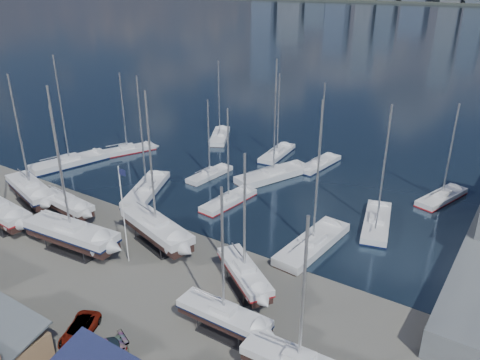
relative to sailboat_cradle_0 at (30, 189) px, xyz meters
The scene contains 22 objects.
ground 20.98m from the sailboat_cradle_0, 11.74° to the right, with size 1400.00×1400.00×0.00m, color #605E59.
sailboat_cradle_0 is the anchor object (origin of this frame).
sailboat_cradle_2 7.07m from the sailboat_cradle_0, ahead, with size 9.00×3.29×14.50m.
sailboat_cradle_3 14.84m from the sailboat_cradle_0, 18.26° to the right, with size 11.72×4.18×18.38m.
sailboat_cradle_4 21.07m from the sailboat_cradle_0, ahead, with size 11.30×6.01×17.64m.
sailboat_cradle_5 36.15m from the sailboat_cradle_0, 10.20° to the right, with size 8.41×2.41×13.74m.
sailboat_cradle_6 33.74m from the sailboat_cradle_0, ahead, with size 8.46×6.92×14.11m.
sailboat_moored_0 14.05m from the sailboat_cradle_0, 121.79° to the left, with size 6.51×12.65×18.21m.
sailboat_moored_1 21.57m from the sailboat_cradle_0, 100.56° to the left, with size 6.43×9.84×14.34m.
sailboat_moored_2 36.33m from the sailboat_cradle_0, 81.91° to the left, with size 7.19×10.13×15.10m.
sailboat_moored_3 15.09m from the sailboat_cradle_0, 46.38° to the left, with size 7.45×11.82×17.16m.
sailboat_moored_4 24.92m from the sailboat_cradle_0, 54.76° to the left, with size 3.09×8.44×12.47m.
sailboat_moored_5 38.52m from the sailboat_cradle_0, 61.19° to the left, with size 3.54×9.92×14.54m.
sailboat_moored_6 26.22m from the sailboat_cradle_0, 33.31° to the left, with size 3.59×9.36×13.65m.
sailboat_moored_7 33.89m from the sailboat_cradle_0, 48.03° to the left, with size 7.81×12.63×18.49m.
sailboat_moored_8 42.53m from the sailboat_cradle_0, 51.43° to the left, with size 3.81×9.68×14.08m.
sailboat_moored_9 37.51m from the sailboat_cradle_0, 15.88° to the left, with size 4.29×11.95×17.68m.
sailboat_moored_10 44.72m from the sailboat_cradle_0, 25.26° to the left, with size 5.41×10.97×15.80m.
sailboat_moored_11 55.08m from the sailboat_cradle_0, 34.27° to the left, with size 5.31×9.71×13.98m.
car_c 28.83m from the sailboat_cradle_0, 27.40° to the right, with size 2.13×4.63×1.29m, color gray.
car_d 32.48m from the sailboat_cradle_0, 26.86° to the right, with size 2.16×5.31×1.54m, color gray.
flagpole 21.35m from the sailboat_cradle_0, ahead, with size 0.97×0.12×10.91m.
Camera 1 is at (33.31, -37.55, 27.88)m, focal length 35.00 mm.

